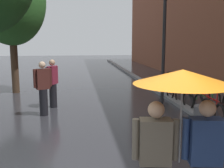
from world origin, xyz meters
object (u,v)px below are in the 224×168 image
Objects in this scene: parked_bicycle_4 at (192,94)px; couple_under_umbrella at (181,118)px; street_lamp_post at (164,37)px; pedestrian_walking_far at (52,82)px; parked_bicycle_1 at (223,108)px; pedestrian_walking_midground at (43,88)px; parked_bicycle_5 at (182,90)px; street_tree_2 at (11,1)px; parked_bicycle_7 at (173,84)px; parked_bicycle_6 at (178,87)px; parked_bicycle_2 at (214,103)px; parked_bicycle_3 at (201,98)px; litter_bin at (203,124)px.

couple_under_umbrella reaches higher than parked_bicycle_4.
pedestrian_walking_far is at bearing 177.17° from street_lamp_post.
street_lamp_post is at bearing 118.98° from parked_bicycle_1.
pedestrian_walking_midground is 1.04m from pedestrian_walking_far.
couple_under_umbrella is at bearing -112.62° from parked_bicycle_5.
couple_under_umbrella is (-2.92, -7.00, 1.02)m from parked_bicycle_5.
street_tree_2 reaches higher than parked_bicycle_7.
couple_under_umbrella reaches higher than pedestrian_walking_far.
parked_bicycle_4 is 0.97× the size of parked_bicycle_7.
street_lamp_post reaches higher than parked_bicycle_5.
parked_bicycle_6 is at bearing 51.72° from street_lamp_post.
parked_bicycle_1 is 0.55× the size of couple_under_umbrella.
parked_bicycle_2 is at bearing -88.45° from parked_bicycle_4.
parked_bicycle_2 and parked_bicycle_4 have the same top height.
parked_bicycle_2 and parked_bicycle_5 have the same top height.
pedestrian_walking_midground is (-5.43, -3.13, 0.50)m from parked_bicycle_7.
parked_bicycle_4 is 2.41m from street_lamp_post.
parked_bicycle_3 is 0.58× the size of couple_under_umbrella.
parked_bicycle_3 is at bearing -91.76° from parked_bicycle_6.
parked_bicycle_7 is at bearing 87.62° from parked_bicycle_6.
parked_bicycle_1 is 0.99× the size of parked_bicycle_5.
street_lamp_post is 4.11m from litter_bin.
street_tree_2 reaches higher than parked_bicycle_5.
parked_bicycle_3 is 0.99× the size of parked_bicycle_6.
parked_bicycle_7 is (0.05, 3.77, 0.00)m from parked_bicycle_2.
street_lamp_post is at bearing -142.42° from parked_bicycle_5.
parked_bicycle_3 is at bearing 89.99° from parked_bicycle_1.
parked_bicycle_5 is at bearing 94.66° from parked_bicycle_4.
parked_bicycle_5 is 5.56m from pedestrian_walking_midground.
pedestrian_walking_far is at bearing -158.08° from parked_bicycle_7.
parked_bicycle_4 is at bearing -23.76° from street_tree_2.
pedestrian_walking_midground is (-5.28, -1.69, 0.50)m from parked_bicycle_5.
parked_bicycle_6 is 2.90m from street_lamp_post.
parked_bicycle_7 is (0.10, 4.41, 0.00)m from parked_bicycle_1.
couple_under_umbrella is at bearing -111.52° from parked_bicycle_6.
parked_bicycle_6 is 1.37× the size of litter_bin.
pedestrian_walking_far is at bearing 79.07° from pedestrian_walking_midground.
parked_bicycle_2 is at bearing -87.37° from parked_bicycle_5.
parked_bicycle_6 is 1.01× the size of parked_bicycle_7.
parked_bicycle_5 is at bearing 91.92° from parked_bicycle_3.
pedestrian_walking_far is (-5.13, 0.93, 0.53)m from parked_bicycle_3.
parked_bicycle_2 is 0.93× the size of parked_bicycle_6.
parked_bicycle_5 is 5.15m from pedestrian_walking_far.
parked_bicycle_7 is at bearing 61.10° from street_lamp_post.
parked_bicycle_2 is at bearing -33.11° from street_tree_2.
street_tree_2 reaches higher than couple_under_umbrella.
pedestrian_walking_far is at bearing -172.56° from parked_bicycle_5.
street_lamp_post is 4.53m from pedestrian_walking_midground.
street_lamp_post is 2.45× the size of pedestrian_walking_midground.
couple_under_umbrella is at bearing -122.93° from parked_bicycle_2.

